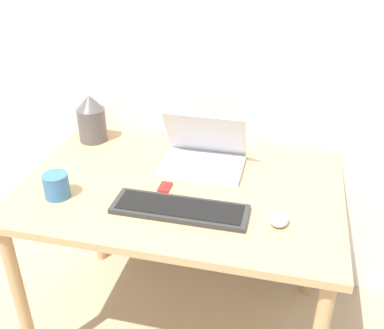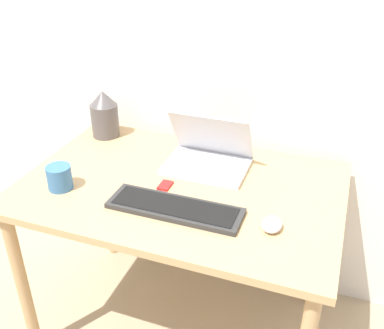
% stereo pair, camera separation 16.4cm
% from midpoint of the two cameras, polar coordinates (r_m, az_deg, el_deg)
% --- Properties ---
extents(wall_back, '(6.00, 0.05, 2.50)m').
position_cam_midpoint_polar(wall_back, '(1.94, -0.56, 16.98)').
color(wall_back, silver).
rests_on(wall_back, ground_plane).
extents(desk, '(1.21, 0.80, 0.76)m').
position_cam_midpoint_polar(desk, '(1.76, -4.14, -5.23)').
color(desk, tan).
rests_on(desk, ground_plane).
extents(laptop, '(0.33, 0.24, 0.23)m').
position_cam_midpoint_polar(laptop, '(1.82, -1.11, 1.25)').
color(laptop, silver).
rests_on(laptop, desk).
extents(keyboard, '(0.48, 0.15, 0.02)m').
position_cam_midpoint_polar(keyboard, '(1.56, -4.58, -5.75)').
color(keyboard, '#2D2D2D').
rests_on(keyboard, desk).
extents(mouse, '(0.07, 0.09, 0.04)m').
position_cam_midpoint_polar(mouse, '(1.51, 7.91, -6.93)').
color(mouse, silver).
rests_on(mouse, desk).
extents(vase, '(0.12, 0.12, 0.22)m').
position_cam_midpoint_polar(vase, '(2.07, -14.91, 5.62)').
color(vase, '#514C4C').
rests_on(vase, desk).
extents(mp3_player, '(0.04, 0.07, 0.01)m').
position_cam_midpoint_polar(mp3_player, '(1.70, -6.23, -2.94)').
color(mp3_player, red).
rests_on(mp3_player, desk).
extents(mug, '(0.09, 0.09, 0.09)m').
position_cam_midpoint_polar(mug, '(1.72, -19.51, -2.62)').
color(mug, teal).
rests_on(mug, desk).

